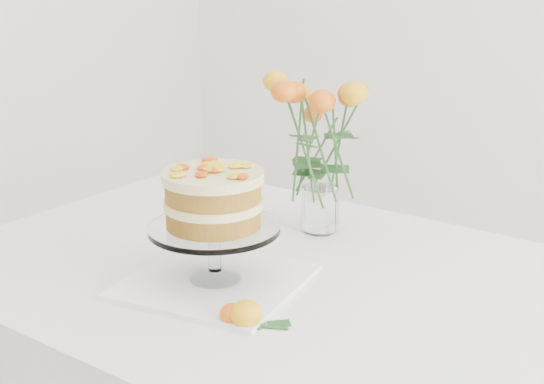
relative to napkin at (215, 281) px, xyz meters
The scene contains 9 objects.
table 0.18m from the napkin, 51.06° to the left, with size 1.43×0.93×0.76m.
napkin is the anchor object (origin of this frame).
cake_stand 0.15m from the napkin, 90.00° to the right, with size 0.25×0.25×0.22m.
rose_vase 0.43m from the napkin, 89.26° to the left, with size 0.33×0.33×0.42m.
loose_rose_near 0.19m from the napkin, 33.19° to the right, with size 0.09×0.06×0.05m.
loose_rose_far 0.17m from the napkin, 39.89° to the right, with size 0.08×0.04×0.04m.
stray_petal_a 0.03m from the napkin, 140.53° to the left, with size 0.03×0.02×0.00m, color yellow.
stray_petal_b 0.08m from the napkin, 15.09° to the right, with size 0.03×0.02×0.00m, color yellow.
stray_petal_c 0.13m from the napkin, 27.50° to the right, with size 0.03×0.02×0.00m, color yellow.
Camera 1 is at (0.77, -1.12, 1.35)m, focal length 50.00 mm.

